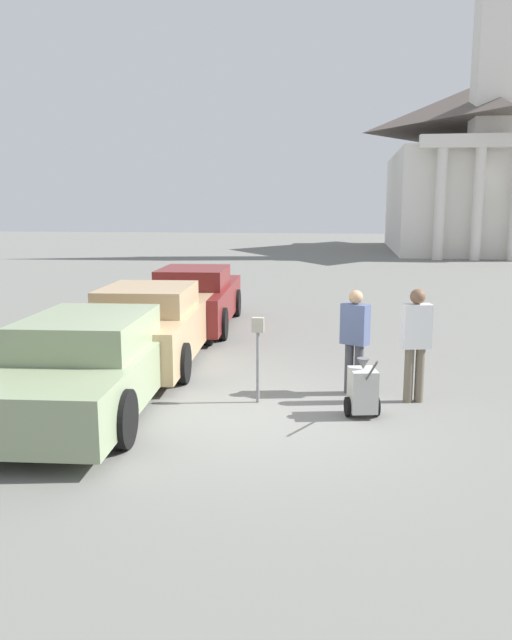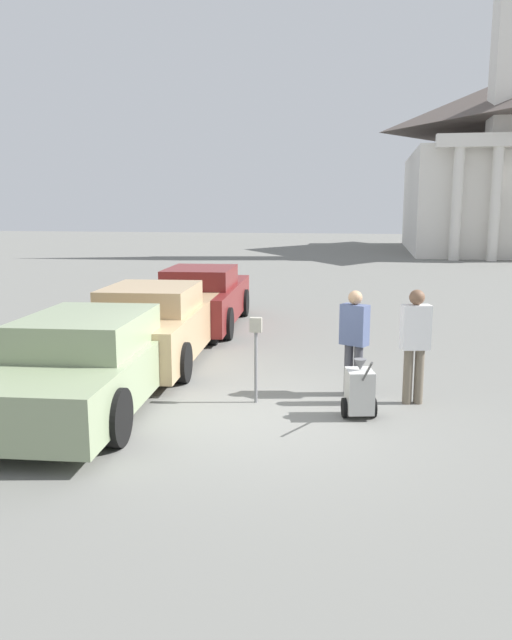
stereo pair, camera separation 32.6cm
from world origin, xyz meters
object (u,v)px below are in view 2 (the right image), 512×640
object	(u,v)px
parked_car_maroon	(202,298)
person_supervisor	(415,339)
parked_car_tan	(154,325)
parking_meter	(256,343)
person_worker	(354,336)
equipment_cart	(359,391)
parked_car_sage	(93,361)
church	(491,161)

from	to	relation	value
parked_car_maroon	person_supervisor	xyz separation A→B (m)	(4.72, -5.39, 0.29)
parked_car_tan	parking_meter	size ratio (longest dim) A/B	3.71
parking_meter	person_supervisor	size ratio (longest dim) A/B	0.75
person_worker	parked_car_tan	bearing A→B (deg)	5.93
parked_car_maroon	person_supervisor	world-z (taller)	person_supervisor
parked_car_tan	equipment_cart	world-z (taller)	parked_car_tan
equipment_cart	parked_car_sage	bearing A→B (deg)	169.92
parked_car_maroon	church	bearing A→B (deg)	63.64
parking_meter	person_supervisor	world-z (taller)	person_supervisor
parked_car_sage	person_worker	size ratio (longest dim) A/B	3.22
parking_meter	equipment_cart	size ratio (longest dim) A/B	1.30
parked_car_sage	parked_car_maroon	size ratio (longest dim) A/B	1.06
parked_car_sage	parked_car_tan	xyz separation A→B (m)	(-0.00, 2.73, 0.03)
equipment_cart	parked_car_maroon	bearing A→B (deg)	110.92
equipment_cart	person_supervisor	bearing A→B (deg)	32.95
church	parked_car_sage	bearing A→B (deg)	-108.41
parking_meter	church	bearing A→B (deg)	74.96
equipment_cart	parked_car_tan	bearing A→B (deg)	134.62
person_supervisor	equipment_cart	bearing A→B (deg)	31.42
parking_meter	person_supervisor	xyz separation A→B (m)	(2.34, 0.37, 0.08)
parked_car_tan	person_supervisor	distance (m)	5.08
parking_meter	person_supervisor	bearing A→B (deg)	8.89
person_worker	person_supervisor	size ratio (longest dim) A/B	0.96
parking_meter	person_worker	xyz separation A→B (m)	(1.44, 0.67, 0.03)
person_worker	church	size ratio (longest dim) A/B	0.07
person_worker	church	distance (m)	34.87
parked_car_tan	church	size ratio (longest dim) A/B	0.20
parked_car_tan	parked_car_maroon	size ratio (longest dim) A/B	0.96
person_supervisor	church	distance (m)	34.96
parked_car_tan	parking_meter	bearing A→B (deg)	-47.25
parked_car_sage	parked_car_tan	distance (m)	2.73
parked_car_maroon	person_supervisor	distance (m)	7.17
parked_car_sage	parking_meter	distance (m)	2.45
parked_car_tan	person_supervisor	size ratio (longest dim) A/B	2.79
parked_car_tan	church	world-z (taller)	church
parked_car_maroon	person_worker	world-z (taller)	person_worker
person_supervisor	parked_car_tan	bearing A→B (deg)	-34.58
person_worker	equipment_cart	bearing A→B (deg)	124.03
parked_car_maroon	equipment_cart	distance (m)	7.32
parked_car_tan	equipment_cart	bearing A→B (deg)	-38.01
person_worker	equipment_cart	size ratio (longest dim) A/B	1.65
parking_meter	parked_car_maroon	bearing A→B (deg)	112.47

